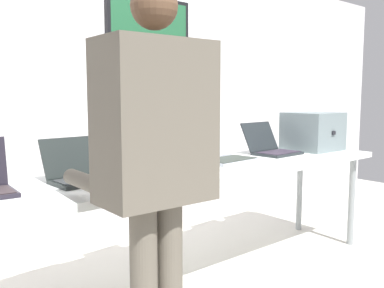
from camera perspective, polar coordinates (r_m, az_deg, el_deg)
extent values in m
cube|color=beige|center=(2.90, 0.82, -18.46)|extent=(8.00, 8.00, 0.04)
cube|color=silver|center=(3.55, -11.25, 6.41)|extent=(8.00, 0.06, 2.40)
cube|color=black|center=(3.75, -5.75, 14.92)|extent=(0.82, 0.05, 0.55)
cube|color=#205433|center=(3.74, -5.61, 14.95)|extent=(0.76, 0.02, 0.49)
cube|color=silver|center=(2.67, 0.85, -3.56)|extent=(3.03, 0.70, 0.04)
cylinder|color=gray|center=(3.68, 20.56, -7.14)|extent=(0.05, 0.05, 0.72)
cylinder|color=gray|center=(3.94, 14.19, -6.02)|extent=(0.05, 0.05, 0.72)
cube|color=slate|center=(3.61, 15.85, 1.65)|extent=(0.40, 0.37, 0.31)
cube|color=black|center=(3.51, 18.43, 1.42)|extent=(0.04, 0.01, 0.03)
cube|color=black|center=(2.25, -14.24, -4.87)|extent=(0.31, 0.23, 0.02)
cube|color=#2D2F31|center=(2.24, -14.11, -4.62)|extent=(0.28, 0.18, 0.00)
cube|color=black|center=(2.37, -16.05, -1.66)|extent=(0.31, 0.11, 0.20)
cube|color=black|center=(2.37, -16.08, -1.69)|extent=(0.28, 0.09, 0.18)
cube|color=#393C39|center=(2.53, -3.63, -3.43)|extent=(0.34, 0.27, 0.02)
cube|color=#2B2F2F|center=(2.52, -3.45, -3.20)|extent=(0.31, 0.22, 0.00)
cube|color=#393C39|center=(2.65, -6.19, -0.45)|extent=(0.33, 0.15, 0.22)
cube|color=white|center=(2.65, -6.23, -0.47)|extent=(0.31, 0.13, 0.19)
cube|color=#AAAFB9|center=(2.88, 4.85, -2.19)|extent=(0.40, 0.29, 0.02)
cube|color=#2E342E|center=(2.87, 5.04, -1.98)|extent=(0.37, 0.23, 0.00)
cube|color=#AAAFB9|center=(2.98, 2.36, 0.60)|extent=(0.39, 0.13, 0.24)
cube|color=white|center=(2.98, 2.32, 0.58)|extent=(0.36, 0.11, 0.21)
cube|color=#202528|center=(3.28, 11.38, -1.24)|extent=(0.36, 0.26, 0.02)
cube|color=#302836|center=(3.27, 11.56, -1.05)|extent=(0.33, 0.21, 0.00)
cube|color=#202528|center=(3.37, 9.04, 1.01)|extent=(0.35, 0.13, 0.22)
cube|color=white|center=(3.37, 9.00, 0.99)|extent=(0.32, 0.11, 0.19)
cube|color=#625B4F|center=(1.66, -4.93, 2.97)|extent=(0.45, 0.28, 0.63)
sphere|color=brown|center=(1.68, -5.09, 17.95)|extent=(0.18, 0.18, 0.18)
cylinder|color=#625B4F|center=(1.87, -14.04, -4.94)|extent=(0.08, 0.32, 0.07)
cylinder|color=#625B4F|center=(2.02, -5.45, -3.90)|extent=(0.08, 0.32, 0.07)
cylinder|color=#C94439|center=(2.01, -11.50, -5.30)|extent=(0.07, 0.07, 0.08)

